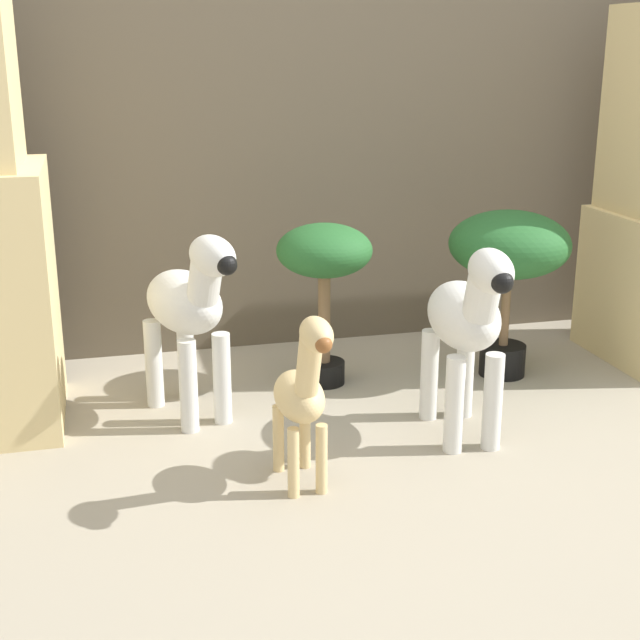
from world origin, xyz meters
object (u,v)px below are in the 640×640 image
Objects in this scene: giraffe_figurine at (303,390)px; potted_palm_back at (324,262)px; potted_palm_front at (509,253)px; zebra_right at (468,322)px; zebra_left at (190,307)px.

potted_palm_back reaches higher than giraffe_figurine.
giraffe_figurine is 0.91× the size of potted_palm_back.
zebra_right is at bearing -126.85° from potted_palm_front.
zebra_right is 1.09× the size of potted_palm_back.
zebra_left is (-0.75, 0.35, 0.00)m from zebra_right.
potted_palm_front reaches higher than potted_palm_back.
zebra_left is at bearing -173.98° from potted_palm_front.
zebra_left is 1.09× the size of potted_palm_back.
zebra_left is 0.59m from giraffe_figurine.
zebra_right is 1.00× the size of zebra_left.
giraffe_figurine is 0.86× the size of potted_palm_front.
zebra_right reaches higher than potted_palm_front.
giraffe_figurine is 1.10m from potted_palm_front.
potted_palm_front is at bearing 36.70° from giraffe_figurine.
giraffe_figurine is (0.22, -0.54, -0.09)m from zebra_left.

